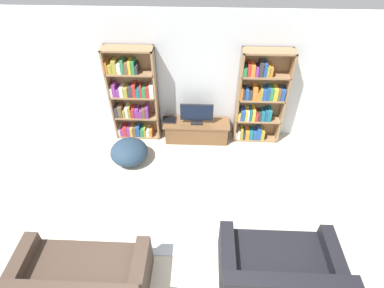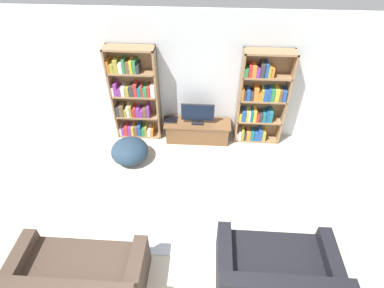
{
  "view_description": "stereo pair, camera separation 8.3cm",
  "coord_description": "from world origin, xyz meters",
  "px_view_note": "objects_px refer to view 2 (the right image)",
  "views": [
    {
      "loc": [
        0.19,
        -1.01,
        4.15
      ],
      "look_at": [
        0.02,
        2.96,
        0.7
      ],
      "focal_mm": 28.0,
      "sensor_mm": 36.0,
      "label": 1
    },
    {
      "loc": [
        0.27,
        -1.01,
        4.15
      ],
      "look_at": [
        0.02,
        2.96,
        0.7
      ],
      "focal_mm": 28.0,
      "sensor_mm": 36.0,
      "label": 2
    }
  ],
  "objects_px": {
    "laptop": "(170,120)",
    "couch_right_sofa": "(276,273)",
    "tv_stand": "(197,131)",
    "beanbag_ottoman": "(130,151)",
    "couch_left_sectional": "(78,280)",
    "bookshelf_right": "(260,101)",
    "bookshelf_left": "(134,97)",
    "television": "(198,113)"
  },
  "relations": [
    {
      "from": "tv_stand",
      "to": "laptop",
      "type": "relative_size",
      "value": 4.81
    },
    {
      "from": "bookshelf_left",
      "to": "couch_left_sectional",
      "type": "distance_m",
      "value": 3.45
    },
    {
      "from": "laptop",
      "to": "couch_right_sofa",
      "type": "bearing_deg",
      "value": -60.22
    },
    {
      "from": "couch_left_sectional",
      "to": "bookshelf_right",
      "type": "bearing_deg",
      "value": 52.4
    },
    {
      "from": "bookshelf_right",
      "to": "television",
      "type": "bearing_deg",
      "value": -173.87
    },
    {
      "from": "television",
      "to": "couch_right_sofa",
      "type": "bearing_deg",
      "value": -68.43
    },
    {
      "from": "laptop",
      "to": "couch_right_sofa",
      "type": "relative_size",
      "value": 0.18
    },
    {
      "from": "bookshelf_left",
      "to": "tv_stand",
      "type": "height_order",
      "value": "bookshelf_left"
    },
    {
      "from": "bookshelf_right",
      "to": "couch_left_sectional",
      "type": "height_order",
      "value": "bookshelf_right"
    },
    {
      "from": "bookshelf_left",
      "to": "laptop",
      "type": "relative_size",
      "value": 6.95
    },
    {
      "from": "bookshelf_left",
      "to": "couch_right_sofa",
      "type": "xyz_separation_m",
      "value": [
        2.47,
        -3.13,
        -0.67
      ]
    },
    {
      "from": "bookshelf_right",
      "to": "bookshelf_left",
      "type": "bearing_deg",
      "value": -179.97
    },
    {
      "from": "bookshelf_left",
      "to": "bookshelf_right",
      "type": "relative_size",
      "value": 1.0
    },
    {
      "from": "tv_stand",
      "to": "laptop",
      "type": "xyz_separation_m",
      "value": [
        -0.57,
        0.05,
        0.23
      ]
    },
    {
      "from": "laptop",
      "to": "couch_right_sofa",
      "type": "distance_m",
      "value": 3.54
    },
    {
      "from": "couch_left_sectional",
      "to": "tv_stand",
      "type": "bearing_deg",
      "value": 67.02
    },
    {
      "from": "couch_right_sofa",
      "to": "television",
      "type": "bearing_deg",
      "value": 111.57
    },
    {
      "from": "tv_stand",
      "to": "television",
      "type": "xyz_separation_m",
      "value": [
        0.0,
        -0.02,
        0.46
      ]
    },
    {
      "from": "couch_left_sectional",
      "to": "couch_right_sofa",
      "type": "height_order",
      "value": "couch_left_sectional"
    },
    {
      "from": "bookshelf_left",
      "to": "beanbag_ottoman",
      "type": "height_order",
      "value": "bookshelf_left"
    },
    {
      "from": "laptop",
      "to": "bookshelf_right",
      "type": "bearing_deg",
      "value": 2.06
    },
    {
      "from": "beanbag_ottoman",
      "to": "television",
      "type": "bearing_deg",
      "value": 28.64
    },
    {
      "from": "tv_stand",
      "to": "bookshelf_right",
      "type": "bearing_deg",
      "value": 5.25
    },
    {
      "from": "bookshelf_right",
      "to": "beanbag_ottoman",
      "type": "bearing_deg",
      "value": -161.59
    },
    {
      "from": "bookshelf_left",
      "to": "couch_right_sofa",
      "type": "distance_m",
      "value": 4.04
    },
    {
      "from": "television",
      "to": "couch_left_sectional",
      "type": "xyz_separation_m",
      "value": [
        -1.39,
        -3.26,
        -0.39
      ]
    },
    {
      "from": "bookshelf_right",
      "to": "couch_left_sectional",
      "type": "relative_size",
      "value": 1.16
    },
    {
      "from": "tv_stand",
      "to": "beanbag_ottoman",
      "type": "height_order",
      "value": "beanbag_ottoman"
    },
    {
      "from": "television",
      "to": "couch_left_sectional",
      "type": "bearing_deg",
      "value": -113.1
    },
    {
      "from": "bookshelf_left",
      "to": "tv_stand",
      "type": "relative_size",
      "value": 1.45
    },
    {
      "from": "television",
      "to": "laptop",
      "type": "relative_size",
      "value": 2.33
    },
    {
      "from": "bookshelf_right",
      "to": "laptop",
      "type": "bearing_deg",
      "value": -177.94
    },
    {
      "from": "tv_stand",
      "to": "couch_right_sofa",
      "type": "height_order",
      "value": "couch_right_sofa"
    },
    {
      "from": "bookshelf_left",
      "to": "beanbag_ottoman",
      "type": "xyz_separation_m",
      "value": [
        -0.01,
        -0.83,
        -0.72
      ]
    },
    {
      "from": "laptop",
      "to": "television",
      "type": "bearing_deg",
      "value": -6.69
    },
    {
      "from": "couch_left_sectional",
      "to": "beanbag_ottoman",
      "type": "relative_size",
      "value": 2.38
    },
    {
      "from": "bookshelf_left",
      "to": "laptop",
      "type": "xyz_separation_m",
      "value": [
        0.71,
        -0.06,
        -0.49
      ]
    },
    {
      "from": "bookshelf_right",
      "to": "laptop",
      "type": "relative_size",
      "value": 6.95
    },
    {
      "from": "bookshelf_left",
      "to": "laptop",
      "type": "distance_m",
      "value": 0.87
    },
    {
      "from": "bookshelf_left",
      "to": "television",
      "type": "xyz_separation_m",
      "value": [
        1.28,
        -0.13,
        -0.26
      ]
    },
    {
      "from": "laptop",
      "to": "couch_left_sectional",
      "type": "bearing_deg",
      "value": -103.87
    },
    {
      "from": "laptop",
      "to": "couch_left_sectional",
      "type": "relative_size",
      "value": 0.17
    }
  ]
}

